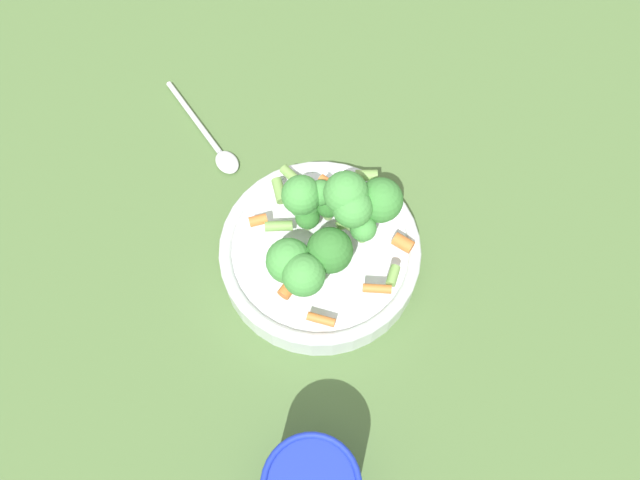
# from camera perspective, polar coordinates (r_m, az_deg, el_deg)

# --- Properties ---
(ground_plane) EXTENTS (3.00, 3.00, 0.00)m
(ground_plane) POSITION_cam_1_polar(r_m,az_deg,el_deg) (0.72, -0.00, -1.96)
(ground_plane) COLOR #4C6B38
(bowl) EXTENTS (0.22, 0.22, 0.04)m
(bowl) POSITION_cam_1_polar(r_m,az_deg,el_deg) (0.70, -0.00, -1.18)
(bowl) COLOR silver
(bowl) RESTS_ON ground_plane
(pasta_salad) EXTENTS (0.18, 0.18, 0.09)m
(pasta_salad) POSITION_cam_1_polar(r_m,az_deg,el_deg) (0.64, 0.78, 1.47)
(pasta_salad) COLOR #8CB766
(pasta_salad) RESTS_ON bowl
(spoon) EXTENTS (0.16, 0.09, 0.01)m
(spoon) POSITION_cam_1_polar(r_m,az_deg,el_deg) (0.80, -9.75, 8.71)
(spoon) COLOR silver
(spoon) RESTS_ON ground_plane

